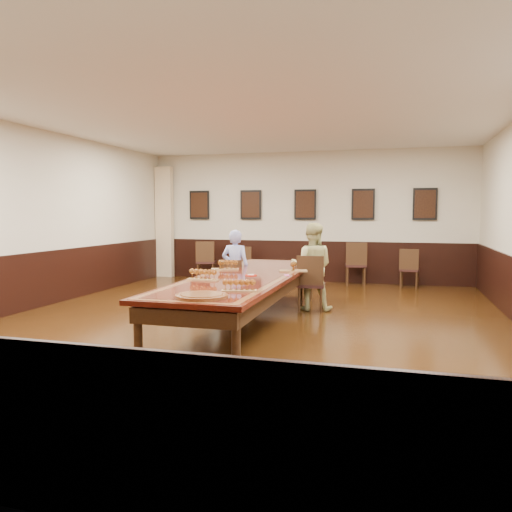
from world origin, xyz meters
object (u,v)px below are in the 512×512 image
(chair_woman, at_px, (311,283))
(spare_chair_b, at_px, (244,264))
(spare_chair_c, at_px, (356,264))
(person_man, at_px, (235,268))
(spare_chair_a, at_px, (206,261))
(chair_man, at_px, (234,283))
(conference_table, at_px, (247,284))
(spare_chair_d, at_px, (410,268))
(person_woman, at_px, (312,267))
(carved_platter, at_px, (202,296))

(chair_woman, height_order, spare_chair_b, chair_woman)
(spare_chair_c, xyz_separation_m, person_man, (-1.88, -3.31, 0.19))
(spare_chair_b, distance_m, spare_chair_c, 2.71)
(spare_chair_a, distance_m, person_man, 3.71)
(spare_chair_a, bearing_deg, chair_man, 105.45)
(chair_woman, height_order, person_man, person_man)
(chair_woman, relative_size, spare_chair_a, 0.99)
(conference_table, bearing_deg, spare_chair_d, 60.98)
(spare_chair_c, bearing_deg, person_man, 51.88)
(spare_chair_b, height_order, person_woman, person_woman)
(person_man, bearing_deg, spare_chair_b, -76.13)
(spare_chair_c, distance_m, carved_platter, 6.79)
(person_man, xyz_separation_m, person_woman, (1.38, 0.08, 0.06))
(person_man, bearing_deg, conference_table, 115.09)
(chair_woman, distance_m, spare_chair_d, 3.67)
(spare_chair_a, bearing_deg, carved_platter, 97.56)
(spare_chair_a, bearing_deg, spare_chair_c, 167.96)
(person_man, xyz_separation_m, carved_platter, (0.71, -3.36, 0.07))
(chair_woman, distance_m, carved_platter, 3.42)
(spare_chair_a, relative_size, person_man, 0.70)
(person_man, bearing_deg, person_woman, -177.29)
(chair_man, height_order, spare_chair_a, spare_chair_a)
(person_man, height_order, person_woman, person_woman)
(chair_man, xyz_separation_m, person_woman, (1.38, 0.17, 0.32))
(spare_chair_d, height_order, carved_platter, spare_chair_d)
(spare_chair_a, bearing_deg, person_woman, 122.13)
(spare_chair_d, bearing_deg, spare_chair_a, 6.33)
(spare_chair_b, bearing_deg, conference_table, 100.67)
(spare_chair_d, bearing_deg, person_man, 52.46)
(spare_chair_d, bearing_deg, conference_table, 67.21)
(spare_chair_c, bearing_deg, person_woman, 72.68)
(spare_chair_a, bearing_deg, conference_table, 105.01)
(chair_man, distance_m, person_man, 0.28)
(carved_platter, bearing_deg, person_woman, 78.96)
(chair_woman, distance_m, spare_chair_c, 3.38)
(chair_woman, bearing_deg, chair_man, -1.08)
(conference_table, bearing_deg, spare_chair_c, 74.38)
(spare_chair_c, relative_size, spare_chair_d, 1.14)
(chair_man, distance_m, carved_platter, 3.36)
(spare_chair_b, xyz_separation_m, spare_chair_c, (2.71, 0.07, 0.07))
(person_woman, height_order, conference_table, person_woman)
(spare_chair_d, distance_m, person_man, 4.47)
(person_man, relative_size, conference_table, 0.28)
(chair_man, distance_m, spare_chair_d, 4.53)
(spare_chair_b, xyz_separation_m, person_woman, (2.21, -3.17, 0.33))
(person_woman, bearing_deg, spare_chair_b, -58.92)
(conference_table, bearing_deg, chair_woman, 57.44)
(spare_chair_d, relative_size, carved_platter, 1.37)
(spare_chair_a, xyz_separation_m, spare_chair_d, (4.92, 0.01, -0.05))
(spare_chair_b, relative_size, spare_chair_c, 0.86)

